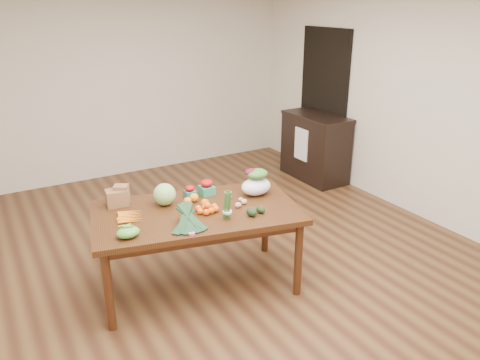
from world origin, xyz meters
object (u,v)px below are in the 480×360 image
dining_table (198,248)px  cabinet (315,147)px  kale_bunch (189,220)px  asparagus_bundle (227,205)px  salad_bag (256,183)px  mandarin_cluster (208,207)px  paper_bag (117,196)px  cabbage (165,194)px

dining_table → cabinet: cabinet is taller
dining_table → kale_bunch: 0.59m
asparagus_bundle → salad_bag: bearing=46.4°
cabinet → kale_bunch: (-2.87, -1.96, 0.36)m
asparagus_bundle → salad_bag: 0.58m
mandarin_cluster → paper_bag: bearing=140.1°
dining_table → cabbage: cabbage is taller
cabinet → asparagus_bundle: 3.21m
paper_bag → asparagus_bundle: bearing=-46.1°
cabbage → mandarin_cluster: (0.26, -0.32, -0.05)m
cabinet → paper_bag: 3.46m
paper_bag → mandarin_cluster: size_ratio=1.38×
kale_bunch → asparagus_bundle: (0.35, 0.02, 0.05)m
cabbage → kale_bunch: size_ratio=0.50×
cabinet → cabbage: (-2.85, -1.42, 0.38)m
mandarin_cluster → asparagus_bundle: asparagus_bundle is taller
paper_bag → mandarin_cluster: (0.63, -0.52, -0.04)m
salad_bag → asparagus_bundle: bearing=-146.3°
paper_bag → mandarin_cluster: bearing=-39.9°
paper_bag → dining_table: bearing=-38.4°
cabbage → mandarin_cluster: cabbage is taller
dining_table → kale_bunch: (-0.21, -0.30, 0.45)m
mandarin_cluster → salad_bag: bearing=11.6°
cabinet → asparagus_bundle: asparagus_bundle is taller
cabinet → mandarin_cluster: cabinet is taller
cabinet → mandarin_cluster: size_ratio=5.67×
cabbage → mandarin_cluster: bearing=-51.1°
dining_table → salad_bag: salad_bag is taller
salad_bag → kale_bunch: bearing=-158.0°
paper_bag → asparagus_bundle: asparagus_bundle is taller
mandarin_cluster → asparagus_bundle: 0.24m
paper_bag → asparagus_bundle: (0.70, -0.73, 0.04)m
kale_bunch → salad_bag: 0.90m
mandarin_cluster → asparagus_bundle: bearing=-69.4°
cabinet → salad_bag: salad_bag is taller
paper_bag → cabinet: bearing=20.7°
asparagus_bundle → mandarin_cluster: bearing=123.3°
kale_bunch → paper_bag: bearing=127.9°
paper_bag → cabbage: 0.42m
cabinet → salad_bag: 2.63m
cabinet → asparagus_bundle: (-2.51, -1.95, 0.40)m
kale_bunch → cabbage: bearing=101.1°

